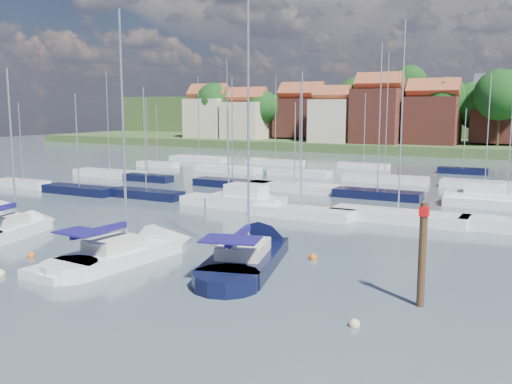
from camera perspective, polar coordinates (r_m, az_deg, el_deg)
The scene contains 14 objects.
ground at distance 67.71m, azimuth 11.24°, elevation 0.62°, with size 260.00×260.00×0.00m, color #44555D.
sailboat_left at distance 44.89m, azimuth -22.42°, elevation -3.38°, with size 4.55×9.63×12.77m.
sailboat_centre at distance 35.91m, azimuth -11.68°, elevation -5.80°, with size 4.21×11.96×15.91m.
sailboat_navy at distance 34.79m, azimuth -0.26°, elevation -6.10°, with size 6.79×13.69×18.25m.
tender at distance 32.69m, azimuth -20.28°, elevation -7.79°, with size 3.00×1.55×0.63m.
timber_piling at distance 27.46m, azimuth 16.22°, elevation -7.89°, with size 0.40×0.40×7.11m.
buoy_b at distance 34.39m, azimuth -24.19°, elevation -7.64°, with size 0.54×0.54×0.54m, color beige.
buoy_c at distance 37.66m, azimuth -21.55°, elevation -6.11°, with size 0.45×0.45×0.45m, color #D85914.
buoy_d at distance 28.69m, azimuth -5.02°, elevation -10.06°, with size 0.46×0.46×0.46m, color beige.
buoy_e at distance 34.80m, azimuth 5.74°, elevation -6.72°, with size 0.52×0.52×0.52m, color #D85914.
buoy_f at distance 24.90m, azimuth 9.80°, elevation -13.12°, with size 0.47×0.47×0.47m, color beige.
buoy_g at distance 35.04m, azimuth 2.23°, elevation -6.58°, with size 0.44×0.44×0.44m, color #D85914.
marina_field at distance 62.51m, azimuth 11.63°, elevation 0.36°, with size 79.62×41.41×15.93m.
far_shore_town at distance 157.93m, azimuth 21.93°, elevation 6.29°, with size 212.46×90.00×22.27m.
Camera 1 is at (19.20, -24.28, 9.14)m, focal length 40.00 mm.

